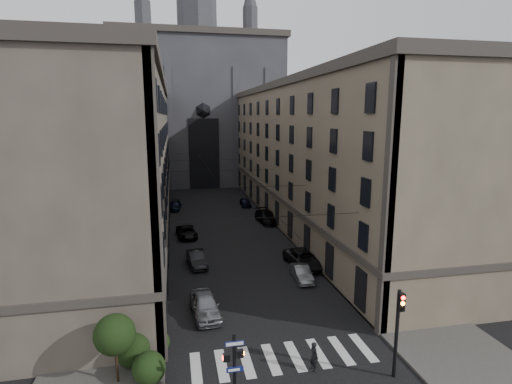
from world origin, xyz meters
TOP-DOWN VIEW (x-y plane):
  - sidewalk_left at (-10.50, 36.00)m, footprint 7.00×80.00m
  - sidewalk_right at (10.50, 36.00)m, footprint 7.00×80.00m
  - zebra_crossing at (0.00, 5.00)m, footprint 11.00×3.20m
  - building_left at (-13.44, 36.00)m, footprint 13.60×60.60m
  - building_right at (13.44, 36.00)m, footprint 13.60×60.60m
  - gothic_tower at (0.00, 74.96)m, footprint 35.00×23.00m
  - pedestrian_signal_left at (-3.51, 1.50)m, footprint 1.02×0.38m
  - traffic_light_right at (5.60, 1.92)m, footprint 0.34×0.50m
  - shrub_cluster at (-8.72, 5.01)m, footprint 3.90×4.40m
  - tram_wires at (0.00, 35.63)m, footprint 14.00×60.00m
  - car_left_near at (-4.20, 11.18)m, footprint 2.32×4.90m
  - car_left_midnear at (-4.20, 21.34)m, footprint 2.00×4.54m
  - car_left_midfar at (-4.84, 31.05)m, footprint 2.65×4.89m
  - car_left_far at (-6.20, 45.96)m, footprint 2.41×4.82m
  - car_right_near at (4.75, 15.96)m, footprint 1.55×3.91m
  - car_right_midnear at (5.99, 19.04)m, footprint 3.19×5.78m
  - car_right_midfar at (6.20, 35.77)m, footprint 2.76×5.74m
  - car_right_far at (5.13, 46.22)m, footprint 1.67×3.92m
  - pedestrian at (1.40, 3.46)m, footprint 0.56×0.72m

SIDE VIEW (x-z plane):
  - zebra_crossing at x=0.00m, z-range 0.00..0.01m
  - sidewalk_left at x=-10.50m, z-range 0.00..0.15m
  - sidewalk_right at x=10.50m, z-range 0.00..0.15m
  - car_right_near at x=4.75m, z-range 0.00..1.27m
  - car_left_midfar at x=-4.84m, z-range 0.00..1.30m
  - car_right_far at x=5.13m, z-range 0.00..1.32m
  - car_left_far at x=-6.20m, z-range 0.00..1.34m
  - car_left_midnear at x=-4.20m, z-range 0.00..1.45m
  - car_right_midnear at x=5.99m, z-range 0.00..1.53m
  - car_right_midfar at x=6.20m, z-range 0.00..1.61m
  - car_left_near at x=-4.20m, z-range 0.00..1.62m
  - pedestrian at x=1.40m, z-range 0.00..1.75m
  - shrub_cluster at x=-8.72m, z-range -0.15..3.75m
  - pedestrian_signal_left at x=-3.51m, z-range 0.32..4.32m
  - traffic_light_right at x=5.60m, z-range 0.69..5.89m
  - tram_wires at x=0.00m, z-range 7.03..7.46m
  - building_left at x=-13.44m, z-range -0.08..18.77m
  - building_right at x=13.44m, z-range -0.08..18.77m
  - gothic_tower at x=0.00m, z-range -11.20..46.80m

